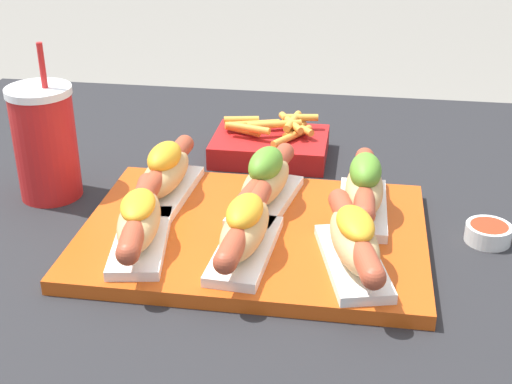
# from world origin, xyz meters

# --- Properties ---
(serving_tray) EXTENTS (0.42, 0.31, 0.02)m
(serving_tray) POSITION_xyz_m (0.05, 0.01, 0.72)
(serving_tray) COLOR #CC4C14
(serving_tray) RESTS_ON patio_table
(hot_dog_0) EXTENTS (0.08, 0.20, 0.07)m
(hot_dog_0) POSITION_xyz_m (-0.08, -0.05, 0.76)
(hot_dog_0) COLOR white
(hot_dog_0) RESTS_ON serving_tray
(hot_dog_1) EXTENTS (0.07, 0.20, 0.07)m
(hot_dog_1) POSITION_xyz_m (0.05, -0.05, 0.76)
(hot_dog_1) COLOR white
(hot_dog_1) RESTS_ON serving_tray
(hot_dog_2) EXTENTS (0.10, 0.19, 0.07)m
(hot_dog_2) POSITION_xyz_m (0.17, -0.06, 0.76)
(hot_dog_2) COLOR white
(hot_dog_2) RESTS_ON serving_tray
(hot_dog_3) EXTENTS (0.07, 0.20, 0.07)m
(hot_dog_3) POSITION_xyz_m (-0.08, 0.08, 0.76)
(hot_dog_3) COLOR white
(hot_dog_3) RESTS_ON serving_tray
(hot_dog_4) EXTENTS (0.09, 0.20, 0.08)m
(hot_dog_4) POSITION_xyz_m (0.05, 0.07, 0.77)
(hot_dog_4) COLOR white
(hot_dog_4) RESTS_ON serving_tray
(hot_dog_5) EXTENTS (0.06, 0.20, 0.08)m
(hot_dog_5) POSITION_xyz_m (0.18, 0.07, 0.77)
(hot_dog_5) COLOR white
(hot_dog_5) RESTS_ON serving_tray
(sauce_bowl) EXTENTS (0.06, 0.06, 0.02)m
(sauce_bowl) POSITION_xyz_m (0.33, 0.05, 0.72)
(sauce_bowl) COLOR white
(sauce_bowl) RESTS_ON patio_table
(drink_cup) EXTENTS (0.09, 0.09, 0.22)m
(drink_cup) POSITION_xyz_m (-0.25, 0.09, 0.79)
(drink_cup) COLOR red
(drink_cup) RESTS_ON patio_table
(fries_basket) EXTENTS (0.18, 0.13, 0.06)m
(fries_basket) POSITION_xyz_m (0.03, 0.27, 0.73)
(fries_basket) COLOR #B21919
(fries_basket) RESTS_ON patio_table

